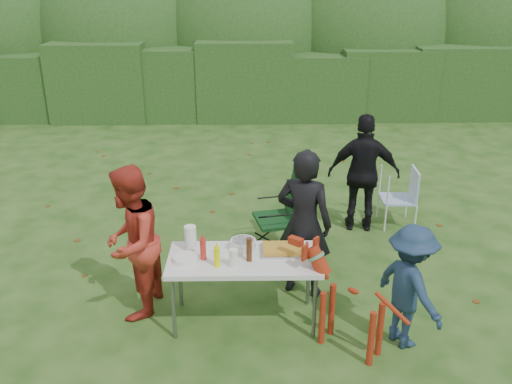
{
  "coord_description": "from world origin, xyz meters",
  "views": [
    {
      "loc": [
        0.08,
        -4.92,
        3.37
      ],
      "look_at": [
        0.16,
        0.8,
        1.0
      ],
      "focal_mm": 38.0,
      "sensor_mm": 36.0,
      "label": 1
    }
  ],
  "objects_px": {
    "person_cook": "(304,224)",
    "dog": "(352,305)",
    "lawn_chair": "(398,197)",
    "folding_table": "(244,262)",
    "mustard_bottle": "(217,257)",
    "child": "(409,287)",
    "person_red_jacket": "(131,243)",
    "paper_towel_roll": "(190,238)",
    "ketchup_bottle": "(203,249)",
    "camping_chair": "(279,215)",
    "beer_bottle": "(249,250)",
    "person_black_puffy": "(364,174)"
  },
  "relations": [
    {
      "from": "camping_chair",
      "to": "beer_bottle",
      "type": "xyz_separation_m",
      "value": [
        -0.37,
        -1.53,
        0.35
      ]
    },
    {
      "from": "camping_chair",
      "to": "folding_table",
      "type": "bearing_deg",
      "value": 60.95
    },
    {
      "from": "folding_table",
      "to": "mustard_bottle",
      "type": "xyz_separation_m",
      "value": [
        -0.25,
        -0.16,
        0.15
      ]
    },
    {
      "from": "person_red_jacket",
      "to": "lawn_chair",
      "type": "bearing_deg",
      "value": 130.62
    },
    {
      "from": "person_cook",
      "to": "ketchup_bottle",
      "type": "height_order",
      "value": "person_cook"
    },
    {
      "from": "person_red_jacket",
      "to": "camping_chair",
      "type": "height_order",
      "value": "person_red_jacket"
    },
    {
      "from": "lawn_chair",
      "to": "mustard_bottle",
      "type": "height_order",
      "value": "mustard_bottle"
    },
    {
      "from": "ketchup_bottle",
      "to": "beer_bottle",
      "type": "relative_size",
      "value": 0.92
    },
    {
      "from": "person_cook",
      "to": "dog",
      "type": "relative_size",
      "value": 1.63
    },
    {
      "from": "lawn_chair",
      "to": "beer_bottle",
      "type": "xyz_separation_m",
      "value": [
        -2.09,
        -2.32,
        0.44
      ]
    },
    {
      "from": "mustard_bottle",
      "to": "person_black_puffy",
      "type": "bearing_deg",
      "value": 50.91
    },
    {
      "from": "person_black_puffy",
      "to": "dog",
      "type": "xyz_separation_m",
      "value": [
        -0.6,
        -2.58,
        -0.33
      ]
    },
    {
      "from": "folding_table",
      "to": "mustard_bottle",
      "type": "relative_size",
      "value": 7.5
    },
    {
      "from": "lawn_chair",
      "to": "person_black_puffy",
      "type": "bearing_deg",
      "value": 17.19
    },
    {
      "from": "person_black_puffy",
      "to": "ketchup_bottle",
      "type": "bearing_deg",
      "value": 54.84
    },
    {
      "from": "folding_table",
      "to": "ketchup_bottle",
      "type": "distance_m",
      "value": 0.43
    },
    {
      "from": "folding_table",
      "to": "person_cook",
      "type": "bearing_deg",
      "value": 40.36
    },
    {
      "from": "child",
      "to": "camping_chair",
      "type": "relative_size",
      "value": 1.21
    },
    {
      "from": "person_red_jacket",
      "to": "paper_towel_roll",
      "type": "height_order",
      "value": "person_red_jacket"
    },
    {
      "from": "person_red_jacket",
      "to": "child",
      "type": "xyz_separation_m",
      "value": [
        2.69,
        -0.56,
        -0.19
      ]
    },
    {
      "from": "camping_chair",
      "to": "paper_towel_roll",
      "type": "distance_m",
      "value": 1.66
    },
    {
      "from": "paper_towel_roll",
      "to": "camping_chair",
      "type": "bearing_deg",
      "value": 53.65
    },
    {
      "from": "child",
      "to": "lawn_chair",
      "type": "height_order",
      "value": "child"
    },
    {
      "from": "folding_table",
      "to": "ketchup_bottle",
      "type": "relative_size",
      "value": 6.82
    },
    {
      "from": "person_cook",
      "to": "dog",
      "type": "height_order",
      "value": "person_cook"
    },
    {
      "from": "person_cook",
      "to": "person_black_puffy",
      "type": "relative_size",
      "value": 1.03
    },
    {
      "from": "dog",
      "to": "lawn_chair",
      "type": "distance_m",
      "value": 2.94
    },
    {
      "from": "folding_table",
      "to": "child",
      "type": "bearing_deg",
      "value": -13.38
    },
    {
      "from": "camping_chair",
      "to": "lawn_chair",
      "type": "height_order",
      "value": "camping_chair"
    },
    {
      "from": "folding_table",
      "to": "person_cook",
      "type": "relative_size",
      "value": 0.89
    },
    {
      "from": "person_black_puffy",
      "to": "child",
      "type": "distance_m",
      "value": 2.5
    },
    {
      "from": "person_cook",
      "to": "dog",
      "type": "xyz_separation_m",
      "value": [
        0.36,
        -1.0,
        -0.35
      ]
    },
    {
      "from": "lawn_chair",
      "to": "person_cook",
      "type": "bearing_deg",
      "value": 51.93
    },
    {
      "from": "person_black_puffy",
      "to": "ketchup_bottle",
      "type": "height_order",
      "value": "person_black_puffy"
    },
    {
      "from": "lawn_chair",
      "to": "ketchup_bottle",
      "type": "distance_m",
      "value": 3.44
    },
    {
      "from": "ketchup_bottle",
      "to": "camping_chair",
      "type": "bearing_deg",
      "value": 61.31
    },
    {
      "from": "person_black_puffy",
      "to": "lawn_chair",
      "type": "relative_size",
      "value": 1.96
    },
    {
      "from": "folding_table",
      "to": "child",
      "type": "distance_m",
      "value": 1.59
    },
    {
      "from": "person_black_puffy",
      "to": "person_red_jacket",
      "type": "bearing_deg",
      "value": 42.92
    },
    {
      "from": "ketchup_bottle",
      "to": "mustard_bottle",
      "type": "bearing_deg",
      "value": -44.11
    },
    {
      "from": "camping_chair",
      "to": "mustard_bottle",
      "type": "bearing_deg",
      "value": 54.49
    },
    {
      "from": "child",
      "to": "camping_chair",
      "type": "height_order",
      "value": "child"
    },
    {
      "from": "person_black_puffy",
      "to": "child",
      "type": "xyz_separation_m",
      "value": [
        -0.05,
        -2.49,
        -0.19
      ]
    },
    {
      "from": "ketchup_bottle",
      "to": "person_black_puffy",
      "type": "bearing_deg",
      "value": 47.08
    },
    {
      "from": "dog",
      "to": "beer_bottle",
      "type": "xyz_separation_m",
      "value": [
        -0.95,
        0.4,
        0.37
      ]
    },
    {
      "from": "person_cook",
      "to": "dog",
      "type": "bearing_deg",
      "value": 132.2
    },
    {
      "from": "person_cook",
      "to": "mustard_bottle",
      "type": "distance_m",
      "value": 1.14
    },
    {
      "from": "child",
      "to": "mustard_bottle",
      "type": "bearing_deg",
      "value": 56.88
    },
    {
      "from": "folding_table",
      "to": "paper_towel_roll",
      "type": "relative_size",
      "value": 5.77
    },
    {
      "from": "folding_table",
      "to": "person_cook",
      "type": "height_order",
      "value": "person_cook"
    }
  ]
}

